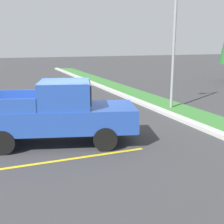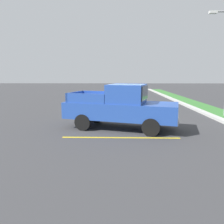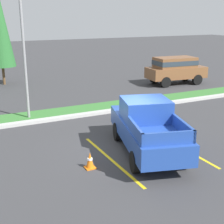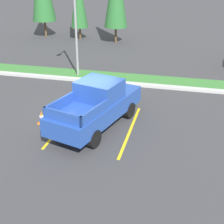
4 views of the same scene
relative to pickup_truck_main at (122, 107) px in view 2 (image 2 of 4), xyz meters
name	(u,v)px [view 2 (image 2 of 4)]	position (x,y,z in m)	size (l,w,h in m)	color
ground_plane	(132,126)	(-0.59, 0.56, -1.04)	(120.00, 120.00, 0.00)	#38383A
parking_line_near	(120,121)	(-1.56, -0.05, -1.04)	(0.12, 4.80, 0.01)	yellow
parking_line_far	(121,138)	(1.54, -0.05, -1.04)	(0.12, 4.80, 0.01)	yellow
pickup_truck_main	(122,107)	(0.00, 0.00, 0.00)	(3.25, 5.54, 2.10)	black
traffic_cone	(115,113)	(-2.55, -0.34, -0.75)	(0.36, 0.36, 0.60)	orange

